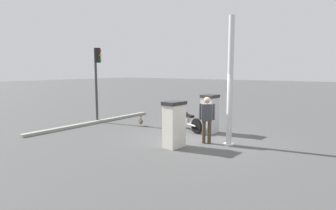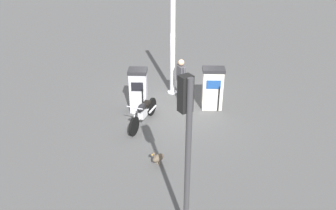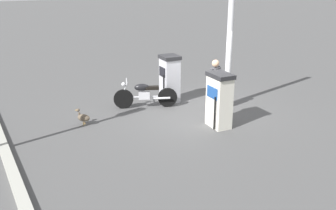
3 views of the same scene
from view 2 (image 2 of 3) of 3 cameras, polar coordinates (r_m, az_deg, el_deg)
ground_plane at (r=13.00m, az=1.18°, el=-0.26°), size 120.00×120.00×0.00m
fuel_pump_near at (r=12.43m, az=-4.94°, el=2.49°), size 0.68×0.72×1.62m
fuel_pump_far at (r=12.66m, az=7.42°, el=2.78°), size 0.62×0.85×1.60m
motorcycle_near_pump at (r=11.65m, az=-4.19°, el=-1.32°), size 1.94×0.99×0.96m
attendant_person at (r=13.05m, az=2.17°, el=4.58°), size 0.56×0.33×1.69m
wandering_duck at (r=9.87m, az=-1.68°, el=-8.72°), size 0.40×0.44×0.49m
roadside_traffic_light at (r=6.63m, az=3.08°, el=-4.71°), size 0.39×0.31×3.72m
canopy_support_pole at (r=13.32m, az=0.78°, el=10.55°), size 0.40×0.40×4.49m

